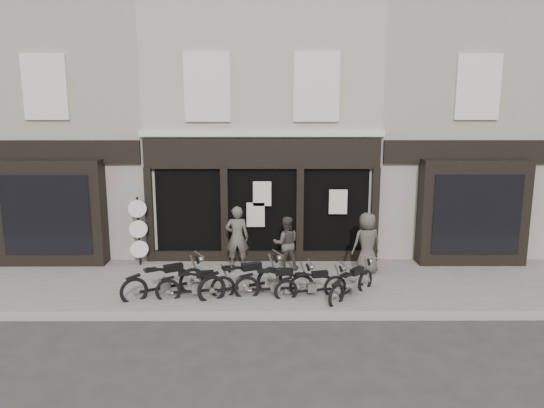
{
  "coord_description": "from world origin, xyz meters",
  "views": [
    {
      "loc": [
        0.25,
        -12.92,
        5.11
      ],
      "look_at": [
        0.29,
        1.6,
        2.18
      ],
      "focal_mm": 35.0,
      "sensor_mm": 36.0,
      "label": 1
    }
  ],
  "objects_px": {
    "man_left": "(237,237)",
    "man_centre": "(286,243)",
    "man_right": "(367,243)",
    "motorcycle_2": "(242,282)",
    "motorcycle_3": "(275,285)",
    "motorcycle_5": "(352,286)",
    "motorcycle_1": "(197,287)",
    "motorcycle_0": "(165,283)",
    "advert_sign_post": "(139,234)",
    "motorcycle_4": "(312,287)"
  },
  "relations": [
    {
      "from": "motorcycle_0",
      "to": "motorcycle_2",
      "type": "height_order",
      "value": "motorcycle_2"
    },
    {
      "from": "motorcycle_5",
      "to": "man_right",
      "type": "xyz_separation_m",
      "value": [
        0.68,
        1.77,
        0.63
      ]
    },
    {
      "from": "motorcycle_0",
      "to": "man_right",
      "type": "relative_size",
      "value": 1.14
    },
    {
      "from": "man_centre",
      "to": "man_right",
      "type": "distance_m",
      "value": 2.34
    },
    {
      "from": "motorcycle_0",
      "to": "motorcycle_4",
      "type": "bearing_deg",
      "value": -31.2
    },
    {
      "from": "man_left",
      "to": "man_centre",
      "type": "height_order",
      "value": "man_left"
    },
    {
      "from": "man_left",
      "to": "man_right",
      "type": "relative_size",
      "value": 1.05
    },
    {
      "from": "motorcycle_0",
      "to": "man_centre",
      "type": "height_order",
      "value": "man_centre"
    },
    {
      "from": "motorcycle_3",
      "to": "man_right",
      "type": "xyz_separation_m",
      "value": [
        2.63,
        1.72,
        0.62
      ]
    },
    {
      "from": "motorcycle_4",
      "to": "motorcycle_2",
      "type": "bearing_deg",
      "value": 163.08
    },
    {
      "from": "motorcycle_0",
      "to": "motorcycle_5",
      "type": "relative_size",
      "value": 1.22
    },
    {
      "from": "motorcycle_4",
      "to": "man_centre",
      "type": "height_order",
      "value": "man_centre"
    },
    {
      "from": "motorcycle_2",
      "to": "advert_sign_post",
      "type": "relative_size",
      "value": 0.99
    },
    {
      "from": "motorcycle_3",
      "to": "man_right",
      "type": "distance_m",
      "value": 3.2
    },
    {
      "from": "motorcycle_0",
      "to": "advert_sign_post",
      "type": "height_order",
      "value": "advert_sign_post"
    },
    {
      "from": "motorcycle_1",
      "to": "motorcycle_0",
      "type": "bearing_deg",
      "value": 158.62
    },
    {
      "from": "motorcycle_4",
      "to": "man_left",
      "type": "height_order",
      "value": "man_left"
    },
    {
      "from": "motorcycle_4",
      "to": "man_right",
      "type": "height_order",
      "value": "man_right"
    },
    {
      "from": "man_left",
      "to": "motorcycle_1",
      "type": "bearing_deg",
      "value": 70.0
    },
    {
      "from": "man_right",
      "to": "advert_sign_post",
      "type": "relative_size",
      "value": 0.81
    },
    {
      "from": "motorcycle_5",
      "to": "man_centre",
      "type": "distance_m",
      "value": 2.74
    },
    {
      "from": "motorcycle_5",
      "to": "motorcycle_2",
      "type": "bearing_deg",
      "value": 128.12
    },
    {
      "from": "motorcycle_0",
      "to": "motorcycle_5",
      "type": "height_order",
      "value": "motorcycle_0"
    },
    {
      "from": "motorcycle_5",
      "to": "man_right",
      "type": "bearing_deg",
      "value": 19.46
    },
    {
      "from": "motorcycle_1",
      "to": "man_centre",
      "type": "relative_size",
      "value": 1.26
    },
    {
      "from": "motorcycle_3",
      "to": "motorcycle_1",
      "type": "bearing_deg",
      "value": 177.77
    },
    {
      "from": "motorcycle_5",
      "to": "advert_sign_post",
      "type": "bearing_deg",
      "value": 107.4
    },
    {
      "from": "man_left",
      "to": "advert_sign_post",
      "type": "xyz_separation_m",
      "value": [
        -2.97,
        0.31,
        0.01
      ]
    },
    {
      "from": "motorcycle_4",
      "to": "man_left",
      "type": "relative_size",
      "value": 1.01
    },
    {
      "from": "man_left",
      "to": "advert_sign_post",
      "type": "relative_size",
      "value": 0.85
    },
    {
      "from": "man_centre",
      "to": "man_right",
      "type": "bearing_deg",
      "value": 166.32
    },
    {
      "from": "motorcycle_0",
      "to": "man_left",
      "type": "distance_m",
      "value": 2.84
    },
    {
      "from": "motorcycle_0",
      "to": "man_left",
      "type": "height_order",
      "value": "man_left"
    },
    {
      "from": "motorcycle_1",
      "to": "motorcycle_2",
      "type": "xyz_separation_m",
      "value": [
        1.15,
        0.19,
        0.06
      ]
    },
    {
      "from": "motorcycle_3",
      "to": "man_right",
      "type": "height_order",
      "value": "man_right"
    },
    {
      "from": "motorcycle_2",
      "to": "man_centre",
      "type": "height_order",
      "value": "man_centre"
    },
    {
      "from": "man_left",
      "to": "advert_sign_post",
      "type": "bearing_deg",
      "value": -5.06
    },
    {
      "from": "man_right",
      "to": "man_left",
      "type": "bearing_deg",
      "value": -25.16
    },
    {
      "from": "man_right",
      "to": "motorcycle_2",
      "type": "bearing_deg",
      "value": 7.58
    },
    {
      "from": "motorcycle_1",
      "to": "motorcycle_2",
      "type": "distance_m",
      "value": 1.17
    },
    {
      "from": "motorcycle_2",
      "to": "motorcycle_4",
      "type": "relative_size",
      "value": 1.16
    },
    {
      "from": "motorcycle_2",
      "to": "man_centre",
      "type": "distance_m",
      "value": 2.39
    },
    {
      "from": "motorcycle_3",
      "to": "man_right",
      "type": "bearing_deg",
      "value": 27.35
    },
    {
      "from": "motorcycle_2",
      "to": "man_left",
      "type": "distance_m",
      "value": 2.24
    },
    {
      "from": "motorcycle_0",
      "to": "advert_sign_post",
      "type": "relative_size",
      "value": 0.93
    },
    {
      "from": "man_right",
      "to": "advert_sign_post",
      "type": "bearing_deg",
      "value": -24.61
    },
    {
      "from": "motorcycle_2",
      "to": "motorcycle_4",
      "type": "height_order",
      "value": "motorcycle_2"
    },
    {
      "from": "man_centre",
      "to": "advert_sign_post",
      "type": "xyz_separation_m",
      "value": [
        -4.4,
        0.42,
        0.16
      ]
    },
    {
      "from": "motorcycle_5",
      "to": "man_right",
      "type": "height_order",
      "value": "man_right"
    },
    {
      "from": "motorcycle_1",
      "to": "motorcycle_4",
      "type": "relative_size",
      "value": 1.06
    }
  ]
}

